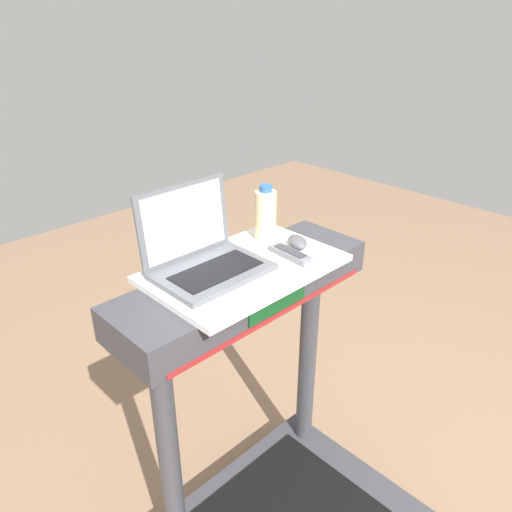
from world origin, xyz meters
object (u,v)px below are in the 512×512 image
laptop (203,255)px  computer_mouse (297,242)px  water_bottle (266,215)px  tv_remote (290,254)px

laptop → computer_mouse: 0.34m
laptop → water_bottle: bearing=4.1°
computer_mouse → tv_remote: (-0.08, -0.04, -0.01)m
computer_mouse → water_bottle: 0.14m
laptop → computer_mouse: (0.33, -0.09, -0.03)m
laptop → computer_mouse: laptop is taller
tv_remote → computer_mouse: bearing=25.8°
water_bottle → tv_remote: (-0.04, -0.16, -0.08)m
water_bottle → laptop: bearing=-174.1°
laptop → tv_remote: laptop is taller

